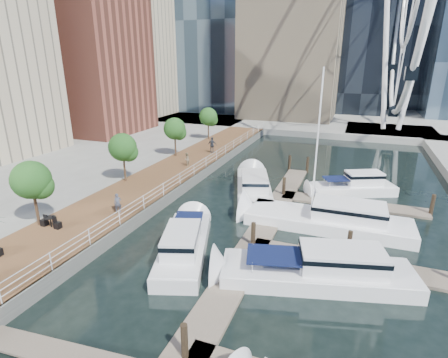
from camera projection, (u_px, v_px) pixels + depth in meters
ground at (150, 312)px, 17.37m from camera, size 520.00×520.00×0.00m
boardwalk at (154, 186)px, 33.52m from camera, size 6.00×60.00×1.00m
seawall at (181, 189)px, 32.51m from camera, size 0.25×60.00×1.00m
land_far at (330, 100)px, 107.49m from camera, size 200.00×114.00×1.00m
pier at (390, 132)px, 58.52m from camera, size 14.00×12.00×1.00m
railing at (180, 179)px, 32.22m from camera, size 0.10×60.00×1.05m
floating_docks at (333, 240)px, 23.36m from camera, size 16.00×34.00×2.60m
midrise_condos at (39, 49)px, 48.12m from camera, size 19.00×67.00×28.00m
street_trees at (123, 147)px, 32.23m from camera, size 2.60×42.60×4.60m
yacht_foreground at (316, 281)px, 19.78m from camera, size 12.14×6.02×2.15m
pedestrian_near at (118, 203)px, 26.15m from camera, size 0.63×0.64×1.50m
pedestrian_mid at (187, 159)px, 37.82m from camera, size 0.60×0.75×1.49m
pedestrian_far at (212, 145)px, 43.23m from camera, size 1.18×0.57×1.95m
moored_yachts at (325, 233)px, 25.35m from camera, size 25.21×30.86×11.50m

